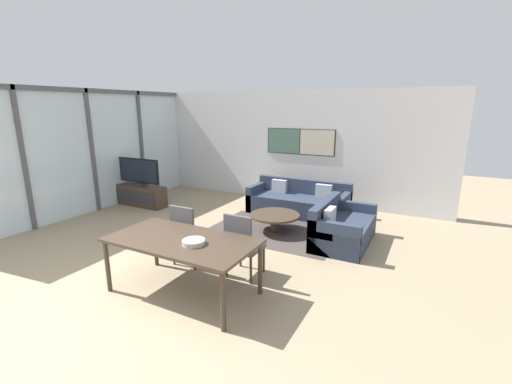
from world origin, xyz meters
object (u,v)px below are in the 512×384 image
sofa_main (299,202)px  fruit_bowl (194,242)px  coffee_table (275,218)px  dining_chair_left (188,232)px  tv_console (141,195)px  sofa_side (340,229)px  television (139,172)px  dining_table (182,244)px  dining_chair_centre (242,243)px

sofa_main → fruit_bowl: 4.08m
coffee_table → dining_chair_left: size_ratio=1.01×
tv_console → sofa_main: 3.92m
sofa_main → sofa_side: (1.28, -1.30, 0.00)m
tv_console → coffee_table: 3.73m
coffee_table → fruit_bowl: fruit_bowl is taller
coffee_table → fruit_bowl: (0.15, -2.73, 0.52)m
television → dining_table: 4.56m
tv_console → coffee_table: tv_console is taller
tv_console → dining_chair_centre: (4.11, -2.04, 0.27)m
sofa_main → dining_chair_centre: 3.29m
tv_console → dining_chair_centre: 4.59m
tv_console → television: (-0.00, 0.00, 0.59)m
sofa_side → dining_table: size_ratio=0.79×
television → sofa_main: bearing=18.2°
dining_table → sofa_side: bearing=62.8°
television → fruit_bowl: 4.80m
dining_chair_left → fruit_bowl: 1.08m
television → fruit_bowl: size_ratio=4.45×
tv_console → sofa_side: sofa_side is taller
television → dining_chair_left: bearing=-33.1°
television → dining_chair_centre: 4.60m
dining_chair_left → dining_chair_centre: (0.95, 0.02, 0.00)m
coffee_table → fruit_bowl: bearing=-86.8°
television → dining_chair_centre: television is taller
dining_table → fruit_bowl: bearing=-15.3°
fruit_bowl → coffee_table: bearing=93.2°
sofa_side → coffee_table: (-1.28, -0.02, 0.00)m
dining_table → dining_chair_left: (-0.48, 0.70, -0.16)m
television → coffee_table: size_ratio=1.30×
dining_table → dining_chair_left: dining_chair_left is taller
dining_table → fruit_bowl: (0.25, -0.07, 0.10)m
dining_chair_left → fruit_bowl: size_ratio=3.38×
sofa_side → dining_chair_centre: size_ratio=1.58×
sofa_main → sofa_side: same height
dining_chair_left → dining_chair_centre: size_ratio=1.00×
sofa_side → dining_table: (-1.37, -2.68, 0.42)m
dining_chair_centre → sofa_side: bearing=65.4°
television → dining_chair_left: television is taller
dining_table → fruit_bowl: 0.27m
sofa_main → sofa_side: bearing=-45.5°
sofa_side → coffee_table: 1.28m
tv_console → coffee_table: bearing=-1.5°
sofa_main → sofa_side: size_ratio=1.48×
television → fruit_bowl: bearing=-36.0°
sofa_side → dining_chair_centre: dining_chair_centre is taller
sofa_side → dining_chair_left: dining_chair_left is taller
tv_console → television: television is taller
tv_console → sofa_main: (3.73, 1.22, 0.01)m
sofa_main → dining_table: sofa_main is taller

